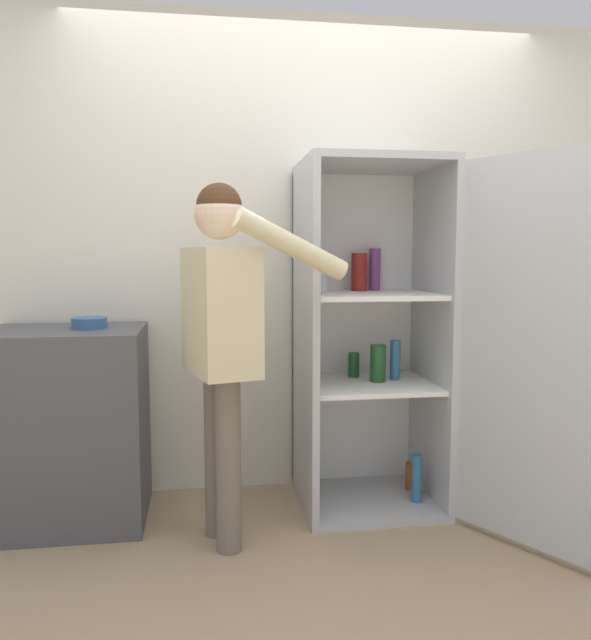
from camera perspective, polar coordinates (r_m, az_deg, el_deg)
The scene contains 6 objects.
ground_plane at distance 2.79m, azimuth 4.51°, elevation -21.39°, with size 12.00×12.00×0.00m, color tan.
wall_back at distance 3.44m, azimuth 0.96°, elevation 5.87°, with size 7.00×0.06×2.55m.
refrigerator at distance 3.12m, azimuth 9.50°, elevation -1.69°, with size 1.08×1.23×1.74m.
person at distance 2.71m, azimuth -6.69°, elevation -0.03°, with size 0.71×0.56×1.59m.
counter at distance 3.22m, azimuth -20.10°, elevation -9.06°, with size 0.72×0.59×0.93m.
bowl at distance 3.13m, azimuth -18.33°, elevation -0.26°, with size 0.16×0.16×0.05m.
Camera 1 is at (-0.57, -2.41, 1.29)m, focal length 35.00 mm.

